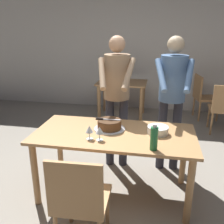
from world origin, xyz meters
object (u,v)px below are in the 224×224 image
at_px(cake_knife, 103,119).
at_px(background_table, 122,90).
at_px(background_chair_1, 224,107).
at_px(main_dining_table, 114,142).
at_px(wine_glass_far, 100,131).
at_px(chair_near_side, 80,199).
at_px(person_standing_beside, 172,91).
at_px(person_cutting_cake, 117,89).
at_px(water_bottle, 154,138).
at_px(wine_glass_near, 89,130).
at_px(background_chair_0, 203,95).
at_px(plate_stack, 158,130).
at_px(cake_on_platter, 109,125).

height_order(cake_knife, background_table, cake_knife).
relative_size(background_table, background_chair_1, 1.11).
xyz_separation_m(main_dining_table, cake_knife, (-0.14, 0.08, 0.23)).
relative_size(main_dining_table, background_table, 1.70).
bearing_deg(background_chair_1, background_table, 162.91).
bearing_deg(wine_glass_far, main_dining_table, 62.54).
relative_size(wine_glass_far, background_table, 0.14).
distance_m(main_dining_table, chair_near_side, 0.82).
relative_size(cake_knife, wine_glass_far, 1.88).
xyz_separation_m(main_dining_table, person_standing_beside, (0.60, 0.65, 0.43)).
relative_size(cake_knife, person_cutting_cake, 0.16).
distance_m(main_dining_table, background_table, 2.61).
bearing_deg(water_bottle, chair_near_side, -139.76).
distance_m(person_cutting_cake, background_chair_1, 2.23).
bearing_deg(background_chair_1, wine_glass_near, -128.82).
xyz_separation_m(main_dining_table, background_table, (-0.30, 2.59, -0.06)).
height_order(person_cutting_cake, background_chair_0, person_cutting_cake).
bearing_deg(water_bottle, person_cutting_cake, 118.22).
xyz_separation_m(cake_knife, background_chair_0, (1.48, 2.69, -0.37)).
distance_m(plate_stack, background_chair_0, 2.86).
height_order(plate_stack, person_cutting_cake, person_cutting_cake).
height_order(water_bottle, chair_near_side, water_bottle).
xyz_separation_m(cake_on_platter, cake_knife, (-0.07, -0.00, 0.06)).
bearing_deg(background_chair_1, main_dining_table, -127.91).
xyz_separation_m(plate_stack, background_table, (-0.76, 2.53, -0.21)).
bearing_deg(wine_glass_far, plate_stack, 25.61).
bearing_deg(background_chair_0, water_bottle, -106.57).
distance_m(plate_stack, wine_glass_near, 0.72).
bearing_deg(water_bottle, plate_stack, 84.96).
bearing_deg(main_dining_table, background_chair_1, 52.09).
bearing_deg(cake_knife, main_dining_table, -29.25).
bearing_deg(cake_knife, wine_glass_near, -105.02).
bearing_deg(cake_on_platter, cake_knife, -178.01).
relative_size(main_dining_table, cake_on_platter, 5.01).
distance_m(main_dining_table, person_standing_beside, 0.99).
bearing_deg(chair_near_side, wine_glass_far, 86.78).
xyz_separation_m(chair_near_side, background_chair_1, (1.71, 2.80, 0.00)).
distance_m(cake_knife, person_cutting_cake, 0.59).
xyz_separation_m(plate_stack, person_cutting_cake, (-0.53, 0.56, 0.29)).
height_order(cake_on_platter, plate_stack, cake_on_platter).
bearing_deg(wine_glass_far, wine_glass_near, 175.78).
bearing_deg(chair_near_side, wine_glass_near, 97.05).
distance_m(water_bottle, background_table, 3.00).
distance_m(cake_on_platter, background_chair_1, 2.55).
distance_m(wine_glass_far, chair_near_side, 0.68).
bearing_deg(cake_knife, person_standing_beside, 37.80).
height_order(wine_glass_far, background_chair_1, background_chair_1).
height_order(wine_glass_far, person_standing_beside, person_standing_beside).
height_order(cake_knife, wine_glass_near, wine_glass_near).
bearing_deg(chair_near_side, background_chair_1, 58.62).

